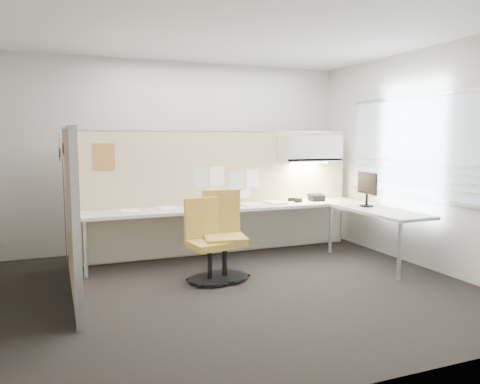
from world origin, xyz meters
name	(u,v)px	position (x,y,z in m)	size (l,w,h in m)	color
floor	(221,290)	(0.00, 0.00, -0.01)	(5.50, 4.50, 0.01)	black
ceiling	(220,27)	(0.00, 0.00, 2.80)	(5.50, 4.50, 0.01)	white
wall_back	(171,156)	(0.00, 2.25, 1.40)	(5.50, 0.02, 2.80)	beige
wall_front	(340,180)	(0.00, -2.25, 1.40)	(5.50, 0.02, 2.80)	beige
wall_right	(422,159)	(2.75, 0.00, 1.40)	(0.02, 4.50, 2.80)	beige
window_pane	(421,147)	(2.73, 0.00, 1.55)	(0.01, 2.80, 1.30)	#8F9DA6
partition_back	(220,193)	(0.55, 1.60, 0.88)	(4.10, 0.06, 1.75)	beige
partition_left	(72,213)	(-1.50, 0.50, 0.88)	(0.06, 2.20, 1.75)	beige
desk	(257,215)	(0.93, 1.13, 0.60)	(4.00, 2.07, 0.73)	beige
overhead_bin	(310,149)	(1.90, 1.39, 1.51)	(0.90, 0.36, 0.38)	beige
task_light_strip	(310,163)	(1.90, 1.39, 1.30)	(0.60, 0.06, 0.02)	#FFEABF
pinned_papers	(226,182)	(0.63, 1.57, 1.03)	(1.01, 0.00, 0.47)	#8CBF8C
poster	(104,157)	(-1.05, 1.57, 1.42)	(0.28, 0.00, 0.35)	orange
chair_left	(224,238)	(0.19, 0.44, 0.48)	(0.55, 0.57, 1.02)	black
chair_right	(207,243)	(-0.04, 0.38, 0.44)	(0.50, 0.52, 0.95)	black
monitor	(367,187)	(2.30, 0.53, 1.00)	(0.18, 0.44, 0.47)	black
phone	(316,197)	(1.97, 1.30, 0.78)	(0.22, 0.21, 0.12)	black
stapler	(292,199)	(1.63, 1.41, 0.76)	(0.14, 0.04, 0.05)	black
tape_dispenser	(298,200)	(1.64, 1.26, 0.76)	(0.10, 0.06, 0.06)	black
coat_hook	(62,163)	(-1.58, -0.06, 1.43)	(0.18, 0.41, 1.26)	silver
paper_stack_0	(129,211)	(-0.79, 1.22, 0.74)	(0.23, 0.30, 0.03)	white
paper_stack_1	(167,208)	(-0.28, 1.34, 0.74)	(0.23, 0.30, 0.02)	white
paper_stack_2	(207,207)	(0.22, 1.16, 0.75)	(0.23, 0.30, 0.05)	white
paper_stack_3	(251,205)	(0.89, 1.24, 0.74)	(0.23, 0.30, 0.02)	white
paper_stack_4	(275,203)	(1.27, 1.25, 0.74)	(0.23, 0.30, 0.03)	white
paper_stack_5	(364,204)	(2.39, 0.70, 0.74)	(0.23, 0.30, 0.02)	white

